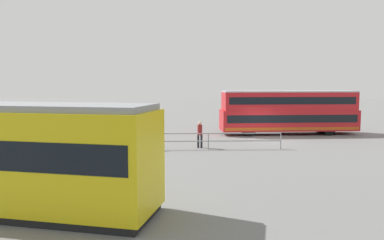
{
  "coord_description": "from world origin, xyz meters",
  "views": [
    {
      "loc": [
        3.66,
        28.55,
        4.29
      ],
      "look_at": [
        5.24,
        6.11,
        2.09
      ],
      "focal_mm": 34.7,
      "sensor_mm": 36.0,
      "label": 1
    }
  ],
  "objects": [
    {
      "name": "pedestrian_near_railing",
      "position": [
        4.86,
        3.94,
        1.04
      ],
      "size": [
        0.36,
        0.33,
        1.79
      ],
      "color": "black",
      "rests_on": "ground"
    },
    {
      "name": "double_decker_bus",
      "position": [
        -2.31,
        -3.4,
        1.9
      ],
      "size": [
        11.75,
        4.07,
        3.69
      ],
      "color": "red",
      "rests_on": "ground"
    },
    {
      "name": "pedestrian_railing",
      "position": [
        4.28,
        4.52,
        0.75
      ],
      "size": [
        9.6,
        1.08,
        1.08
      ],
      "color": "gray",
      "rests_on": "ground"
    },
    {
      "name": "info_sign",
      "position": [
        9.47,
        4.62,
        1.75
      ],
      "size": [
        0.91,
        0.17,
        2.58
      ],
      "color": "slate",
      "rests_on": "ground"
    },
    {
      "name": "ground_plane",
      "position": [
        0.0,
        0.0,
        0.0
      ],
      "size": [
        160.0,
        160.0,
        0.0
      ],
      "primitive_type": "plane",
      "color": "slate"
    }
  ]
}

